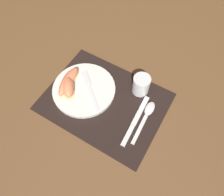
{
  "coord_description": "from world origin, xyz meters",
  "views": [
    {
      "loc": [
        0.24,
        -0.34,
        0.76
      ],
      "look_at": [
        0.02,
        0.02,
        0.02
      ],
      "focal_mm": 35.0,
      "sensor_mm": 36.0,
      "label": 1
    }
  ],
  "objects_px": {
    "spoon": "(147,114)",
    "citrus_wedge_2": "(68,87)",
    "juice_glass": "(141,85)",
    "citrus_wedge_1": "(66,83)",
    "fork": "(89,88)",
    "plate": "(84,89)",
    "knife": "(135,121)",
    "citrus_wedge_0": "(70,78)"
  },
  "relations": [
    {
      "from": "knife",
      "to": "fork",
      "type": "xyz_separation_m",
      "value": [
        -0.22,
        0.03,
        0.02
      ]
    },
    {
      "from": "juice_glass",
      "to": "spoon",
      "type": "relative_size",
      "value": 0.42
    },
    {
      "from": "knife",
      "to": "citrus_wedge_2",
      "type": "xyz_separation_m",
      "value": [
        -0.29,
        -0.02,
        0.03
      ]
    },
    {
      "from": "citrus_wedge_1",
      "to": "citrus_wedge_2",
      "type": "relative_size",
      "value": 1.23
    },
    {
      "from": "knife",
      "to": "citrus_wedge_2",
      "type": "height_order",
      "value": "citrus_wedge_2"
    },
    {
      "from": "fork",
      "to": "citrus_wedge_2",
      "type": "xyz_separation_m",
      "value": [
        -0.07,
        -0.05,
        0.02
      ]
    },
    {
      "from": "fork",
      "to": "citrus_wedge_0",
      "type": "xyz_separation_m",
      "value": [
        -0.09,
        -0.01,
        0.01
      ]
    },
    {
      "from": "plate",
      "to": "juice_glass",
      "type": "height_order",
      "value": "juice_glass"
    },
    {
      "from": "citrus_wedge_1",
      "to": "citrus_wedge_2",
      "type": "xyz_separation_m",
      "value": [
        0.02,
        -0.01,
        0.0
      ]
    },
    {
      "from": "knife",
      "to": "spoon",
      "type": "xyz_separation_m",
      "value": [
        0.03,
        0.05,
        0.0
      ]
    },
    {
      "from": "spoon",
      "to": "citrus_wedge_2",
      "type": "height_order",
      "value": "citrus_wedge_2"
    },
    {
      "from": "citrus_wedge_1",
      "to": "citrus_wedge_2",
      "type": "distance_m",
      "value": 0.02
    },
    {
      "from": "juice_glass",
      "to": "plate",
      "type": "bearing_deg",
      "value": -149.21
    },
    {
      "from": "juice_glass",
      "to": "spoon",
      "type": "height_order",
      "value": "juice_glass"
    },
    {
      "from": "plate",
      "to": "knife",
      "type": "bearing_deg",
      "value": -4.14
    },
    {
      "from": "fork",
      "to": "citrus_wedge_1",
      "type": "xyz_separation_m",
      "value": [
        -0.09,
        -0.03,
        0.01
      ]
    },
    {
      "from": "citrus_wedge_1",
      "to": "fork",
      "type": "bearing_deg",
      "value": 21.99
    },
    {
      "from": "citrus_wedge_1",
      "to": "juice_glass",
      "type": "bearing_deg",
      "value": 27.89
    },
    {
      "from": "fork",
      "to": "citrus_wedge_2",
      "type": "distance_m",
      "value": 0.08
    },
    {
      "from": "citrus_wedge_1",
      "to": "citrus_wedge_0",
      "type": "bearing_deg",
      "value": 94.12
    },
    {
      "from": "knife",
      "to": "fork",
      "type": "bearing_deg",
      "value": 172.42
    },
    {
      "from": "knife",
      "to": "fork",
      "type": "distance_m",
      "value": 0.23
    },
    {
      "from": "knife",
      "to": "plate",
      "type": "bearing_deg",
      "value": 175.86
    },
    {
      "from": "spoon",
      "to": "citrus_wedge_0",
      "type": "xyz_separation_m",
      "value": [
        -0.34,
        -0.03,
        0.03
      ]
    },
    {
      "from": "juice_glass",
      "to": "fork",
      "type": "height_order",
      "value": "juice_glass"
    },
    {
      "from": "juice_glass",
      "to": "citrus_wedge_2",
      "type": "relative_size",
      "value": 0.73
    },
    {
      "from": "knife",
      "to": "spoon",
      "type": "distance_m",
      "value": 0.06
    },
    {
      "from": "juice_glass",
      "to": "citrus_wedge_1",
      "type": "bearing_deg",
      "value": -152.11
    },
    {
      "from": "juice_glass",
      "to": "citrus_wedge_0",
      "type": "height_order",
      "value": "juice_glass"
    },
    {
      "from": "plate",
      "to": "citrus_wedge_2",
      "type": "bearing_deg",
      "value": -143.82
    },
    {
      "from": "juice_glass",
      "to": "citrus_wedge_0",
      "type": "relative_size",
      "value": 0.62
    },
    {
      "from": "spoon",
      "to": "citrus_wedge_1",
      "type": "height_order",
      "value": "citrus_wedge_1"
    },
    {
      "from": "juice_glass",
      "to": "fork",
      "type": "distance_m",
      "value": 0.21
    },
    {
      "from": "spoon",
      "to": "plate",
      "type": "bearing_deg",
      "value": -173.1
    },
    {
      "from": "fork",
      "to": "spoon",
      "type": "bearing_deg",
      "value": 4.65
    },
    {
      "from": "citrus_wedge_0",
      "to": "citrus_wedge_2",
      "type": "relative_size",
      "value": 1.17
    },
    {
      "from": "fork",
      "to": "citrus_wedge_1",
      "type": "bearing_deg",
      "value": -158.01
    },
    {
      "from": "spoon",
      "to": "citrus_wedge_0",
      "type": "relative_size",
      "value": 1.47
    },
    {
      "from": "plate",
      "to": "juice_glass",
      "type": "bearing_deg",
      "value": 30.79
    },
    {
      "from": "spoon",
      "to": "juice_glass",
      "type": "bearing_deg",
      "value": 130.75
    },
    {
      "from": "plate",
      "to": "spoon",
      "type": "xyz_separation_m",
      "value": [
        0.27,
        0.03,
        -0.0
      ]
    },
    {
      "from": "juice_glass",
      "to": "fork",
      "type": "relative_size",
      "value": 0.5
    }
  ]
}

